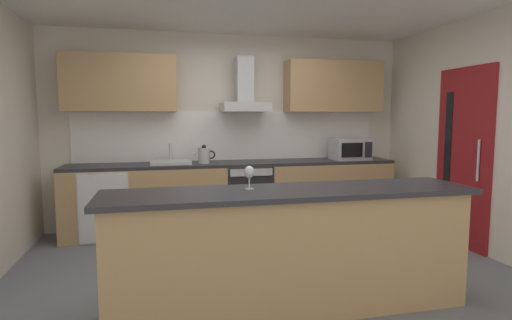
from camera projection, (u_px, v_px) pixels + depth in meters
name	position (u px, v px, depth m)	size (l,w,h in m)	color
ground	(266.00, 274.00, 3.96)	(5.87, 4.82, 0.02)	slate
wall_back	(231.00, 131.00, 5.73)	(5.87, 0.12, 2.60)	silver
wall_right	(493.00, 135.00, 4.38)	(0.12, 4.82, 2.60)	silver
backsplash_tile	(232.00, 136.00, 5.67)	(4.14, 0.02, 0.66)	white
counter_back	(236.00, 196.00, 5.45)	(4.28, 0.60, 0.90)	tan
counter_island	(291.00, 250.00, 3.15)	(2.83, 0.64, 0.95)	tan
upper_cabinets	(233.00, 85.00, 5.44)	(4.23, 0.32, 0.70)	tan
side_door	(463.00, 158.00, 4.71)	(0.08, 0.85, 2.05)	maroon
oven	(247.00, 195.00, 5.46)	(0.60, 0.62, 0.80)	slate
refrigerator	(106.00, 204.00, 5.06)	(0.58, 0.60, 0.85)	white
microwave	(350.00, 149.00, 5.70)	(0.50, 0.38, 0.30)	#B7BABC
sink	(171.00, 162.00, 5.20)	(0.50, 0.40, 0.26)	silver
kettle	(204.00, 155.00, 5.24)	(0.29, 0.15, 0.24)	#B7BABC
range_hood	(245.00, 94.00, 5.44)	(0.62, 0.45, 0.72)	#B7BABC
wine_glass	(249.00, 173.00, 3.11)	(0.08, 0.08, 0.18)	silver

